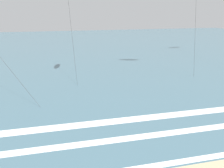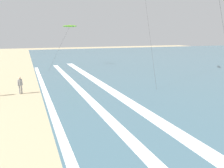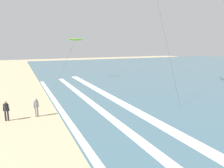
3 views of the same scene
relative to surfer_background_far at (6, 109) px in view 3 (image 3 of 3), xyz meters
The scene contains 6 objects.
wave_foam_shoreline 7.17m from the surfer_background_far, 38.20° to the left, with size 45.67×0.50×0.01m, color white.
wave_foam_mid_break 9.63m from the surfer_background_far, 53.69° to the left, with size 49.13×0.76×0.01m, color white.
wave_foam_outer_break 13.56m from the surfer_background_far, 51.16° to the left, with size 57.70×1.04×0.01m, color white.
surfer_background_far is the anchor object (origin of this frame).
surfer_right_near 2.23m from the surfer_background_far, 91.45° to the left, with size 0.32×0.49×1.60m.
kite_lime_mid_center 21.43m from the surfer_background_far, 149.79° to the left, with size 6.25×5.69×7.03m.
Camera 3 is at (10.94, 5.38, 5.93)m, focal length 33.02 mm.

